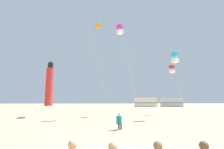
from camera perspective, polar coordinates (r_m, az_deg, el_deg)
kite_flyer_standing at (r=12.16m, az=2.43°, el=-15.20°), size 0.43×0.56×1.16m
kite_tube_orange at (r=26.45m, az=-4.54°, el=15.89°), size 3.32×3.04×13.67m
kite_box_magenta at (r=21.85m, az=2.66°, el=14.75°), size 2.38×2.38×11.27m
kite_diamond_lime at (r=24.10m, az=6.39°, el=7.13°), size 1.39×1.39×9.08m
kite_box_scarlet at (r=26.81m, az=19.37°, el=1.67°), size 2.42×1.79×7.14m
kite_box_cyan at (r=20.79m, az=20.29°, el=5.34°), size 1.31×1.11×7.41m
lighthouse_distant at (r=67.72m, az=-20.12°, el=-3.13°), size 2.80×2.80×16.80m
rv_van_cream at (r=53.32m, az=11.15°, el=-9.09°), size 6.46×2.39×2.80m
rv_van_silver at (r=56.37m, az=19.23°, el=-8.74°), size 6.51×2.54×2.80m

